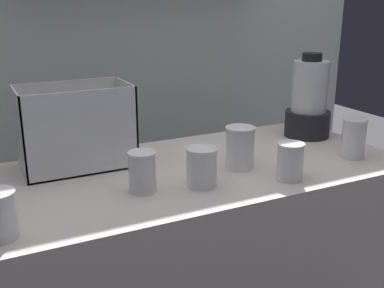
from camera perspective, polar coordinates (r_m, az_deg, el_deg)
The scene contains 9 objects.
counter at distance 1.72m, azimuth -0.00°, elevation -17.08°, with size 1.40×0.64×0.90m, color beige.
back_wall_unit at distance 2.14m, azimuth -9.39°, elevation 12.87°, with size 2.60×0.24×2.50m.
carrot_display_bin at distance 1.55m, azimuth -13.68°, elevation 0.28°, with size 0.35×0.20×0.26m.
blender_pitcher at distance 1.88m, azimuth 13.99°, elevation 4.87°, with size 0.17×0.17×0.32m.
juice_cup_mango_left at distance 1.32m, azimuth -6.03°, elevation -3.69°, with size 0.08×0.08×0.12m.
juice_cup_carrot_middle at distance 1.35m, azimuth 1.18°, elevation -3.15°, with size 0.09×0.09×0.12m.
juice_cup_beet_right at distance 1.50m, azimuth 5.83°, elevation -0.72°, with size 0.09×0.09×0.14m.
juice_cup_orange_far_right at distance 1.43m, azimuth 11.81°, elevation -2.34°, with size 0.08×0.08×0.11m.
juice_cup_beet_rightmost at distance 1.69m, azimuth 19.02°, elevation 0.43°, with size 0.08×0.08×0.13m.
Camera 1 is at (-0.63, -1.27, 1.43)m, focal length 43.88 mm.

